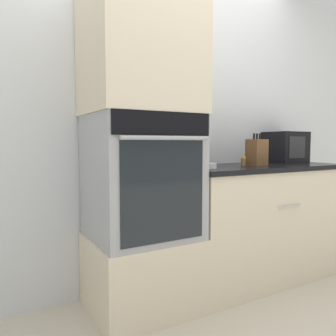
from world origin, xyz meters
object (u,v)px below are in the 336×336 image
Objects in this scene: wall_oven at (142,176)px; microwave at (285,147)px; condiment_jar_near at (243,161)px; bowl at (208,166)px; condiment_jar_mid at (204,158)px; knife_block at (257,152)px.

microwave is (1.49, 0.14, 0.18)m from wall_oven.
condiment_jar_near is at bearing 0.21° from wall_oven.
bowl is at bearing -167.28° from condiment_jar_near.
wall_oven is 6.67× the size of condiment_jar_mid.
wall_oven is 0.66m from condiment_jar_mid.
wall_oven is 0.99m from knife_block.
condiment_jar_mid is (0.63, 0.18, 0.10)m from wall_oven.
microwave is at bearing 5.53° from wall_oven.
condiment_jar_mid reaches higher than bowl.
knife_block is (-0.51, -0.17, -0.03)m from microwave.
bowl is at bearing -172.54° from knife_block.
knife_block is (0.98, -0.02, 0.14)m from wall_oven.
microwave is 1.29× the size of knife_block.
condiment_jar_mid is (-0.35, 0.20, -0.05)m from knife_block.
microwave is 1.07m from bowl.
condiment_jar_near is (-0.11, 0.02, -0.07)m from knife_block.
microwave reaches higher than condiment_jar_mid.
microwave reaches higher than knife_block.
condiment_jar_mid is (0.17, 0.27, 0.04)m from bowl.
wall_oven reaches higher than bowl.
condiment_jar_near reaches higher than bowl.
bowl is 1.01× the size of condiment_jar_mid.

